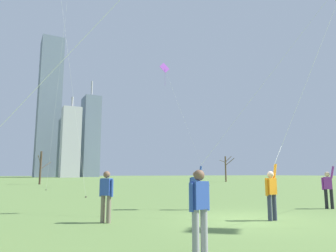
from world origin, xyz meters
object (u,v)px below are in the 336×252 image
Objects in this scene: kite_flyer_midfield_right_orange at (226,145)px; distant_kite_low_near_trees_purple at (167,75)px; bystander_strolling_midfield at (200,206)px; bare_tree_rightmost at (41,166)px; kite_flyer_midfield_center_green at (309,89)px; bare_tree_leftmost at (226,168)px; kite_flyer_midfield_left_pink at (28,116)px; bystander_far_off_by_trees at (106,194)px.

distant_kite_low_near_trees_purple reaches higher than kite_flyer_midfield_right_orange.
bare_tree_rightmost is at bearing 89.18° from bystander_strolling_midfield.
bare_tree_rightmost is (-5.68, 40.71, -2.07)m from kite_flyer_midfield_center_green.
kite_flyer_midfield_center_green reaches higher than bare_tree_rightmost.
kite_flyer_midfield_center_green is 47.83m from bare_tree_leftmost.
bystander_strolling_midfield is 33.18m from distant_kite_low_near_trees_purple.
bystander_strolling_midfield is (3.09, -2.69, -1.99)m from kite_flyer_midfield_left_pink.
kite_flyer_midfield_left_pink is at bearing -142.48° from bystander_far_off_by_trees.
kite_flyer_midfield_center_green is at bearing -2.72° from kite_flyer_midfield_left_pink.
bare_tree_leftmost is (35.87, 39.33, -0.32)m from kite_flyer_midfield_left_pink.
kite_flyer_midfield_center_green is 4.32× the size of bare_tree_leftmost.
kite_flyer_midfield_right_orange reaches higher than kite_flyer_midfield_left_pink.
bare_tree_rightmost is at bearing 178.33° from bare_tree_leftmost.
kite_flyer_midfield_center_green is 7.64m from bystander_strolling_midfield.
kite_flyer_midfield_center_green reaches higher than kite_flyer_midfield_right_orange.
kite_flyer_midfield_left_pink is 9.55m from kite_flyer_midfield_center_green.
bystander_strolling_midfield is at bearing -127.96° from bare_tree_leftmost.
kite_flyer_midfield_right_orange reaches higher than bystander_strolling_midfield.
bystander_far_off_by_trees is at bearing -168.18° from kite_flyer_midfield_right_orange.
kite_flyer_midfield_left_pink is at bearing -159.17° from kite_flyer_midfield_right_orange.
bystander_far_off_by_trees is 38.38m from bare_tree_rightmost.
bare_tree_leftmost is (19.57, 14.34, -11.02)m from distant_kite_low_near_trees_purple.
bare_tree_rightmost is (0.61, 42.95, 1.65)m from bystander_strolling_midfield.
bystander_strolling_midfield is at bearing -90.82° from bare_tree_rightmost.
kite_flyer_midfield_left_pink is at bearing -132.37° from bare_tree_leftmost.
kite_flyer_midfield_left_pink reaches higher than bare_tree_leftmost.
kite_flyer_midfield_left_pink is 6.71× the size of bystander_strolling_midfield.
bystander_strolling_midfield is at bearing -131.42° from kite_flyer_midfield_right_orange.
bystander_strolling_midfield is at bearing -40.98° from kite_flyer_midfield_left_pink.
distant_kite_low_near_trees_purple is at bearing 59.12° from bystander_far_off_by_trees.
kite_flyer_midfield_left_pink reaches higher than bare_tree_rightmost.
kite_flyer_midfield_left_pink is 31.69m from distant_kite_low_near_trees_purple.
distant_kite_low_near_trees_purple reaches higher than bare_tree_rightmost.
kite_flyer_midfield_left_pink is 6.71× the size of bystander_far_off_by_trees.
bare_tree_leftmost is (26.48, 39.77, -2.05)m from kite_flyer_midfield_center_green.
bystander_strolling_midfield is at bearing -115.52° from distant_kite_low_near_trees_purple.
bare_tree_rightmost is (-4.52, 37.14, -0.23)m from kite_flyer_midfield_right_orange.
distant_kite_low_near_trees_purple is (16.30, 24.98, 10.70)m from kite_flyer_midfield_left_pink.
bystander_strolling_midfield is (0.57, -4.62, 0.00)m from bystander_far_off_by_trees.
kite_flyer_midfield_left_pink reaches higher than bystander_far_off_by_trees.
bare_tree_rightmost is at bearing 97.94° from kite_flyer_midfield_center_green.
kite_flyer_midfield_right_orange is 2.49× the size of bare_tree_leftmost.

